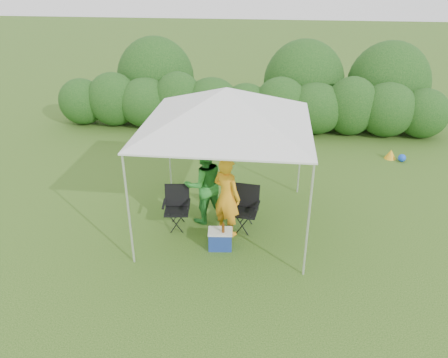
# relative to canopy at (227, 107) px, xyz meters

# --- Properties ---
(ground) EXTENTS (70.00, 70.00, 0.00)m
(ground) POSITION_rel_canopy_xyz_m (0.00, -0.50, -2.46)
(ground) COLOR #416520
(hedge) EXTENTS (12.14, 1.53, 1.80)m
(hedge) POSITION_rel_canopy_xyz_m (0.00, 5.50, -1.64)
(hedge) COLOR #244F19
(hedge) RESTS_ON ground
(canopy) EXTENTS (3.10, 3.10, 2.83)m
(canopy) POSITION_rel_canopy_xyz_m (0.00, 0.00, 0.00)
(canopy) COLOR silver
(canopy) RESTS_ON ground
(chair_right) EXTENTS (0.60, 0.56, 0.90)m
(chair_right) POSITION_rel_canopy_xyz_m (0.39, -0.12, -1.96)
(chair_right) COLOR black
(chair_right) RESTS_ON ground
(chair_left) EXTENTS (0.58, 0.54, 0.86)m
(chair_left) POSITION_rel_canopy_xyz_m (-0.97, -0.21, -1.97)
(chair_left) COLOR black
(chair_left) RESTS_ON ground
(man) EXTENTS (0.71, 0.65, 1.63)m
(man) POSITION_rel_canopy_xyz_m (0.05, -0.37, -1.65)
(man) COLOR #FEA01C
(man) RESTS_ON ground
(woman) EXTENTS (1.02, 0.94, 1.68)m
(woman) POSITION_rel_canopy_xyz_m (-0.46, 0.05, -1.62)
(woman) COLOR #2D8B31
(woman) RESTS_ON ground
(cooler) EXTENTS (0.48, 0.37, 0.38)m
(cooler) POSITION_rel_canopy_xyz_m (-0.02, -0.89, -2.27)
(cooler) COLOR navy
(cooler) RESTS_ON ground
(bottle) EXTENTS (0.06, 0.06, 0.21)m
(bottle) POSITION_rel_canopy_xyz_m (0.04, -0.93, -1.98)
(bottle) COLOR #592D0C
(bottle) RESTS_ON cooler
(lawn_toy) EXTENTS (0.52, 0.43, 0.26)m
(lawn_toy) POSITION_rel_canopy_xyz_m (4.15, 3.69, -2.34)
(lawn_toy) COLOR #F0A419
(lawn_toy) RESTS_ON ground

